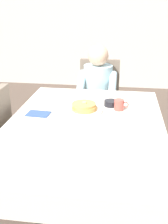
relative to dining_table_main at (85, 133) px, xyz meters
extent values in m
plane|color=brown|center=(0.00, 0.00, -0.65)|extent=(14.00, 14.00, 0.00)
cube|color=silver|center=(0.00, 0.00, 0.07)|extent=(1.10, 1.50, 0.04)
cube|color=silver|center=(0.00, -0.76, -0.04)|extent=(1.10, 0.01, 0.18)
cube|color=silver|center=(0.00, 0.76, -0.04)|extent=(1.10, 0.01, 0.18)
cube|color=silver|center=(-0.56, 0.00, -0.04)|extent=(0.01, 1.50, 0.18)
cube|color=silver|center=(0.56, 0.00, -0.04)|extent=(0.01, 1.50, 0.18)
cylinder|color=brown|center=(-0.47, 0.67, -0.30)|extent=(0.07, 0.07, 0.70)
cylinder|color=brown|center=(0.47, 0.67, -0.30)|extent=(0.07, 0.07, 0.70)
cube|color=#7A6B5B|center=(-0.01, 1.07, -0.23)|extent=(0.44, 0.44, 0.05)
cube|color=#7A6B5B|center=(-0.01, 1.27, 0.04)|extent=(0.44, 0.06, 0.48)
cylinder|color=#2D2319|center=(0.17, 0.89, -0.45)|extent=(0.04, 0.04, 0.40)
cylinder|color=#2D2319|center=(-0.19, 0.89, -0.45)|extent=(0.04, 0.04, 0.40)
cylinder|color=#2D2319|center=(0.17, 1.25, -0.45)|extent=(0.04, 0.04, 0.40)
cylinder|color=#2D2319|center=(-0.19, 1.25, -0.45)|extent=(0.04, 0.04, 0.40)
cylinder|color=silver|center=(-0.01, 1.05, 0.03)|extent=(0.30, 0.30, 0.46)
sphere|color=#D8AD8C|center=(-0.01, 1.03, 0.36)|extent=(0.21, 0.21, 0.21)
cylinder|color=silver|center=(0.15, 0.91, 0.10)|extent=(0.08, 0.29, 0.23)
cylinder|color=silver|center=(-0.17, 0.91, 0.10)|extent=(0.08, 0.29, 0.23)
cylinder|color=#383D51|center=(0.07, 0.87, -0.43)|extent=(0.10, 0.10, 0.45)
cylinder|color=#383D51|center=(-0.09, 0.87, -0.43)|extent=(0.10, 0.10, 0.45)
cylinder|color=#2D2319|center=(-0.69, 0.18, -0.45)|extent=(0.04, 0.04, 0.40)
cylinder|color=white|center=(-0.03, 0.18, 0.10)|extent=(0.28, 0.28, 0.02)
cylinder|color=tan|center=(-0.03, 0.19, 0.11)|extent=(0.20, 0.20, 0.02)
cylinder|color=tan|center=(-0.03, 0.18, 0.13)|extent=(0.17, 0.17, 0.02)
cylinder|color=tan|center=(-0.04, 0.19, 0.15)|extent=(0.18, 0.18, 0.02)
cube|color=#F4E072|center=(-0.03, 0.18, 0.16)|extent=(0.03, 0.03, 0.01)
cylinder|color=#B24C42|center=(0.23, 0.26, 0.13)|extent=(0.08, 0.08, 0.08)
torus|color=#B24C42|center=(0.28, 0.26, 0.14)|extent=(0.05, 0.01, 0.05)
cylinder|color=black|center=(0.16, 0.34, 0.11)|extent=(0.11, 0.11, 0.04)
cone|color=silver|center=(-0.25, 0.36, 0.13)|extent=(0.08, 0.08, 0.07)
cube|color=silver|center=(-0.22, 0.16, 0.09)|extent=(0.01, 0.18, 0.00)
cube|color=silver|center=(0.16, 0.16, 0.09)|extent=(0.03, 0.20, 0.00)
cube|color=silver|center=(-0.04, -0.14, 0.09)|extent=(0.15, 0.03, 0.00)
cube|color=#334C7F|center=(-0.37, 0.08, 0.09)|extent=(0.18, 0.13, 0.01)
camera|label=1|loc=(0.24, -1.78, 0.90)|focal=44.60mm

